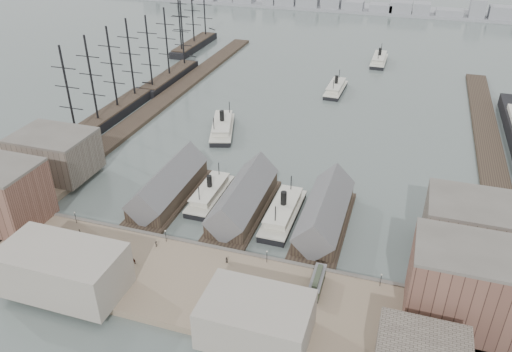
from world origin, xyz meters
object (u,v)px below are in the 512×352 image
(tram, at_px, (317,283))
(horse_cart_center, at_px, (130,261))
(ferry_docked_west, at_px, (210,193))
(horse_cart_left, at_px, (73,239))
(horse_cart_right, at_px, (229,298))

(tram, relative_size, horse_cart_center, 2.32)
(ferry_docked_west, distance_m, horse_cart_left, 45.13)
(horse_cart_left, xyz_separation_m, horse_cart_right, (50.82, -8.60, -0.02))
(tram, distance_m, horse_cart_right, 22.33)
(ferry_docked_west, relative_size, horse_cart_left, 6.16)
(tram, xyz_separation_m, horse_cart_center, (-49.79, -5.65, -1.21))
(tram, height_order, horse_cart_right, tram)
(horse_cart_center, relative_size, horse_cart_right, 1.01)
(horse_cart_left, relative_size, horse_cart_center, 0.89)
(tram, xyz_separation_m, horse_cart_left, (-70.42, -2.03, -1.21))
(ferry_docked_west, height_order, horse_cart_right, ferry_docked_west)
(horse_cart_right, bearing_deg, horse_cart_center, 51.39)
(tram, distance_m, horse_cart_left, 70.46)
(ferry_docked_west, relative_size, horse_cart_center, 5.50)
(ferry_docked_west, bearing_deg, horse_cart_right, -62.26)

